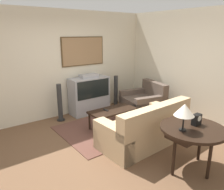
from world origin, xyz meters
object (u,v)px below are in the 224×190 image
object	(u,v)px
speaker_tower_left	(60,104)
coffee_table	(113,112)
couch	(145,129)
armchair	(144,103)
console_table	(193,132)
table_lamp	(184,110)
mantel_clock	(197,120)
speaker_tower_right	(116,92)
tv	(89,95)

from	to	relation	value
speaker_tower_left	coffee_table	bearing A→B (deg)	-55.28
couch	armchair	distance (m)	1.77
console_table	speaker_tower_left	distance (m)	3.28
armchair	couch	bearing A→B (deg)	-31.46
coffee_table	couch	bearing A→B (deg)	-87.13
coffee_table	table_lamp	distance (m)	2.11
console_table	table_lamp	size ratio (longest dim) A/B	2.38
coffee_table	console_table	xyz separation A→B (m)	(0.03, -2.03, 0.27)
mantel_clock	speaker_tower_right	xyz separation A→B (m)	(0.81, 3.13, -0.38)
armchair	coffee_table	distance (m)	1.32
console_table	mantel_clock	world-z (taller)	mantel_clock
speaker_tower_right	armchair	bearing A→B (deg)	-70.32
speaker_tower_left	tv	bearing A→B (deg)	2.67
armchair	speaker_tower_left	world-z (taller)	speaker_tower_left
armchair	console_table	bearing A→B (deg)	-15.91
speaker_tower_right	speaker_tower_left	bearing A→B (deg)	180.00
armchair	speaker_tower_right	bearing A→B (deg)	-147.84
mantel_clock	speaker_tower_left	distance (m)	3.29
armchair	speaker_tower_left	size ratio (longest dim) A/B	1.26
armchair	mantel_clock	size ratio (longest dim) A/B	6.58
tv	speaker_tower_left	bearing A→B (deg)	-177.33
couch	coffee_table	size ratio (longest dim) A/B	1.68
tv	console_table	distance (m)	3.21
table_lamp	mantel_clock	size ratio (longest dim) A/B	2.36
tv	coffee_table	xyz separation A→B (m)	(-0.09, -1.18, -0.12)
coffee_table	mantel_clock	distance (m)	2.05
speaker_tower_right	coffee_table	bearing A→B (deg)	-130.64
armchair	speaker_tower_left	xyz separation A→B (m)	(-2.07, 0.86, 0.16)
coffee_table	speaker_tower_left	size ratio (longest dim) A/B	1.17
coffee_table	speaker_tower_right	bearing A→B (deg)	49.36
couch	coffee_table	world-z (taller)	couch
speaker_tower_left	table_lamp	bearing A→B (deg)	-79.21
tv	armchair	xyz separation A→B (m)	(1.19, -0.90, -0.23)
tv	couch	bearing A→B (deg)	-91.16
armchair	coffee_table	size ratio (longest dim) A/B	1.08
couch	speaker_tower_left	distance (m)	2.29
mantel_clock	couch	bearing A→B (deg)	96.35
table_lamp	console_table	bearing A→B (deg)	-8.98
speaker_tower_right	couch	bearing A→B (deg)	-113.44
couch	mantel_clock	distance (m)	1.12
speaker_tower_left	console_table	bearing A→B (deg)	-75.48
console_table	mantel_clock	distance (m)	0.21
tv	speaker_tower_left	xyz separation A→B (m)	(-0.88, -0.04, -0.07)
tv	armchair	world-z (taller)	tv
couch	speaker_tower_left	size ratio (longest dim) A/B	1.96
armchair	coffee_table	bearing A→B (deg)	-65.20
couch	table_lamp	xyz separation A→B (m)	(-0.24, -1.00, 0.74)
coffee_table	console_table	bearing A→B (deg)	-89.08
tv	speaker_tower_right	world-z (taller)	tv
mantel_clock	speaker_tower_right	bearing A→B (deg)	75.43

